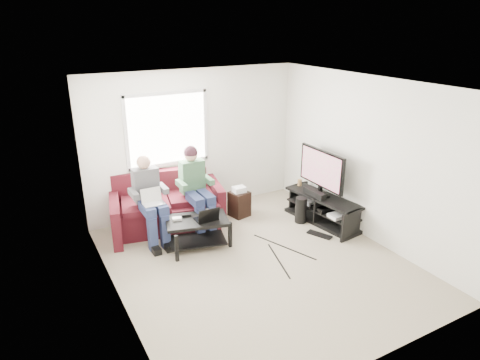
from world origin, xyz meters
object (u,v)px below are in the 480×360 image
tv_stand (322,211)px  subwoofer (301,210)px  coffee_table (197,226)px  sofa (167,208)px  tv (321,170)px  end_table (239,203)px

tv_stand → subwoofer: 0.38m
subwoofer → coffee_table: bearing=177.5°
sofa → coffee_table: bearing=-81.0°
sofa → tv: 2.73m
subwoofer → end_table: 1.12m
subwoofer → end_table: size_ratio=0.83×
coffee_table → subwoofer: coffee_table is taller
end_table → subwoofer: bearing=-42.8°
sofa → end_table: 1.30m
subwoofer → sofa: bearing=154.0°
sofa → subwoofer: size_ratio=4.58×
coffee_table → end_table: size_ratio=1.89×
tv → end_table: bearing=143.8°
coffee_table → subwoofer: bearing=-2.5°
subwoofer → end_table: end_table is taller
sofa → end_table: sofa is taller
tv_stand → sofa: bearing=153.6°
tv_stand → tv: size_ratio=1.39×
tv_stand → subwoofer: bearing=151.1°
tv → end_table: size_ratio=1.95×
sofa → subwoofer: 2.33m
coffee_table → tv: (2.28, -0.17, 0.60)m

